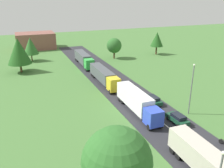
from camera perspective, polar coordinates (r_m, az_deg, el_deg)
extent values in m
cube|color=#2B2B30|center=(40.23, 12.76, -9.65)|extent=(10.00, 140.00, 0.06)
cube|color=white|center=(35.99, 18.69, -14.12)|extent=(0.16, 2.40, 0.01)
cube|color=white|center=(40.14, 12.85, -9.68)|extent=(0.16, 2.40, 0.01)
cube|color=white|center=(45.79, 7.48, -5.39)|extent=(0.16, 2.40, 0.01)
cube|color=white|center=(50.73, 4.10, -2.63)|extent=(0.16, 2.40, 0.01)
cube|color=white|center=(56.64, 1.01, -0.09)|extent=(0.16, 2.40, 0.01)
cube|color=white|center=(62.45, -1.38, 1.88)|extent=(0.16, 2.40, 0.01)
cube|color=white|center=(68.13, -3.26, 3.43)|extent=(0.16, 2.40, 0.01)
cube|color=white|center=(75.24, -5.20, 5.00)|extent=(0.16, 2.40, 0.01)
cube|color=white|center=(81.94, -6.69, 6.22)|extent=(0.16, 2.40, 0.01)
cube|color=white|center=(88.21, -7.88, 7.17)|extent=(0.16, 2.40, 0.01)
cube|color=beige|center=(30.61, 21.19, -16.29)|extent=(2.74, 10.68, 2.69)
cylinder|color=black|center=(34.03, 18.60, -15.29)|extent=(0.37, 1.01, 1.00)
cylinder|color=black|center=(32.90, 15.62, -16.29)|extent=(0.37, 1.01, 1.00)
cylinder|color=black|center=(34.82, 17.26, -14.23)|extent=(0.37, 1.01, 1.00)
cylinder|color=black|center=(33.72, 14.33, -15.16)|extent=(0.37, 1.01, 1.00)
cube|color=blue|center=(38.43, 9.92, -7.82)|extent=(2.47, 2.59, 2.60)
cube|color=black|center=(37.30, 10.93, -7.99)|extent=(2.10, 0.13, 1.14)
cube|color=white|center=(43.58, 5.37, -3.37)|extent=(2.64, 10.46, 2.98)
cube|color=black|center=(44.28, 5.30, -5.38)|extent=(1.03, 9.92, 0.24)
cylinder|color=black|center=(39.09, 11.63, -9.61)|extent=(0.36, 1.00, 1.00)
cylinder|color=black|center=(38.10, 8.92, -10.26)|extent=(0.36, 1.00, 1.00)
cylinder|color=black|center=(47.29, 4.76, -3.76)|extent=(0.36, 1.00, 1.00)
cylinder|color=black|center=(46.47, 2.42, -4.15)|extent=(0.36, 1.00, 1.00)
cylinder|color=black|center=(48.32, 4.11, -3.20)|extent=(0.36, 1.00, 1.00)
cylinder|color=black|center=(47.52, 1.82, -3.57)|extent=(0.36, 1.00, 1.00)
cube|color=yellow|center=(51.23, 0.40, -0.05)|extent=(2.45, 2.66, 2.83)
cube|color=black|center=(49.96, 0.95, 0.03)|extent=(2.10, 0.11, 1.24)
cube|color=#4C5156|center=(57.85, -2.44, 2.53)|extent=(2.54, 11.77, 2.60)
cube|color=black|center=(58.32, -2.42, 1.13)|extent=(0.94, 11.17, 0.24)
cylinder|color=black|center=(51.55, 1.75, -1.61)|extent=(0.35, 1.00, 1.00)
cylinder|color=black|center=(50.81, -0.42, -1.94)|extent=(0.35, 1.00, 1.00)
cylinder|color=black|center=(61.84, -2.60, 2.15)|extent=(0.35, 1.00, 1.00)
cylinder|color=black|center=(61.22, -4.45, 1.92)|extent=(0.35, 1.00, 1.00)
cylinder|color=black|center=(63.11, -3.02, 2.52)|extent=(0.35, 1.00, 1.00)
cylinder|color=black|center=(62.50, -4.84, 2.30)|extent=(0.35, 1.00, 1.00)
cube|color=green|center=(67.41, -5.53, 4.83)|extent=(2.48, 2.82, 2.74)
cube|color=black|center=(66.05, -5.22, 4.96)|extent=(2.10, 0.13, 1.21)
cube|color=#4C5156|center=(74.15, -7.10, 6.44)|extent=(2.66, 11.09, 2.77)
cube|color=black|center=(74.54, -7.05, 5.26)|extent=(1.05, 10.52, 0.24)
cylinder|color=black|center=(67.43, -4.47, 3.66)|extent=(0.36, 1.00, 1.00)
cylinder|color=black|center=(66.88, -6.19, 3.46)|extent=(0.36, 1.00, 1.00)
cylinder|color=black|center=(77.92, -6.91, 5.85)|extent=(0.36, 1.00, 1.00)
cylinder|color=black|center=(77.45, -8.42, 5.69)|extent=(0.36, 1.00, 1.00)
cylinder|color=black|center=(79.17, -7.16, 6.07)|extent=(0.36, 1.00, 1.00)
cylinder|color=black|center=(78.71, -8.64, 5.91)|extent=(0.36, 1.00, 1.00)
cube|color=#19472D|center=(41.07, 15.45, -8.15)|extent=(1.97, 4.34, 0.68)
cube|color=black|center=(40.65, 15.72, -7.50)|extent=(1.61, 2.45, 0.57)
cylinder|color=black|center=(41.75, 13.28, -7.98)|extent=(0.24, 0.65, 0.64)
cylinder|color=black|center=(42.67, 15.02, -7.50)|extent=(0.24, 0.65, 0.64)
cylinder|color=black|center=(39.81, 15.82, -9.71)|extent=(0.24, 0.65, 0.64)
cylinder|color=black|center=(40.78, 17.58, -9.15)|extent=(0.24, 0.65, 0.64)
cube|color=#19472D|center=(47.09, 9.72, -3.89)|extent=(2.03, 4.53, 0.69)
cube|color=black|center=(46.67, 9.92, -3.29)|extent=(1.65, 2.56, 0.55)
cylinder|color=black|center=(47.95, 7.87, -3.77)|extent=(0.25, 0.65, 0.64)
cylinder|color=black|center=(48.80, 9.52, -3.43)|extent=(0.25, 0.65, 0.64)
cylinder|color=black|center=(45.67, 9.89, -5.16)|extent=(0.25, 0.65, 0.64)
cylinder|color=black|center=(46.55, 11.58, -4.78)|extent=(0.25, 0.65, 0.64)
cylinder|color=black|center=(38.02, 24.70, -12.45)|extent=(0.14, 0.64, 0.64)
cube|color=black|center=(37.55, 25.46, -12.61)|extent=(0.20, 1.40, 0.36)
sphere|color=silver|center=(22.31, 25.26, -14.81)|extent=(0.36, 0.36, 0.36)
cylinder|color=slate|center=(43.23, 18.52, -1.52)|extent=(0.18, 0.18, 8.98)
sphere|color=silver|center=(41.82, 19.21, 4.35)|extent=(0.36, 0.36, 0.36)
cylinder|color=#513823|center=(70.65, -21.08, 3.66)|extent=(0.54, 0.54, 2.42)
cone|color=#23561E|center=(69.56, -21.57, 7.39)|extent=(6.40, 6.40, 7.04)
cylinder|color=#513823|center=(81.00, 0.51, 7.06)|extent=(0.55, 0.55, 2.53)
sphere|color=#2D6628|center=(80.34, 0.52, 9.24)|extent=(5.01, 5.01, 5.01)
sphere|color=#2D6628|center=(22.11, 1.18, -18.15)|extent=(6.43, 6.43, 6.43)
cylinder|color=#513823|center=(88.29, 10.60, 7.98)|extent=(0.56, 0.56, 3.00)
cone|color=#23561E|center=(87.55, 10.77, 10.55)|extent=(4.57, 4.57, 5.03)
cylinder|color=#513823|center=(81.90, -18.74, 6.06)|extent=(0.38, 0.38, 2.32)
cone|color=#2D6628|center=(81.11, -19.05, 8.68)|extent=(4.88, 4.88, 5.36)
cube|color=brown|center=(101.50, -17.94, 9.88)|extent=(14.78, 10.55, 6.32)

